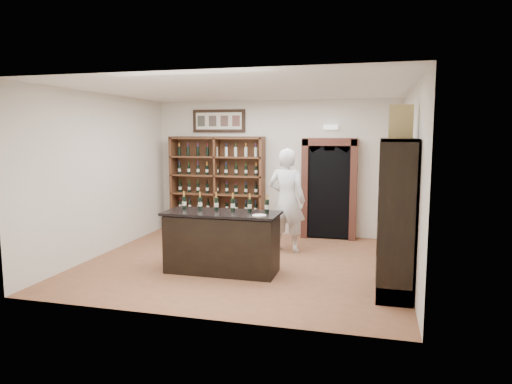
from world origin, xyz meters
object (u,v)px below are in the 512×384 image
Objects in this scene: counter_bottle_0 at (184,202)px; wine_crate at (401,122)px; wine_shelf at (218,185)px; shopkeeper at (287,200)px; tasting_counter at (222,242)px; side_cabinet at (397,241)px.

counter_bottle_0 is 3.70m from wine_crate.
wine_crate is (3.82, -3.15, 1.33)m from wine_shelf.
wine_shelf is 2.31m from shopkeeper.
wine_crate is at bearing -6.14° from counter_bottle_0.
shopkeeper is (0.77, 1.58, 0.50)m from tasting_counter.
side_cabinet is at bearing -7.42° from counter_bottle_0.
counter_bottle_0 is at bearing 168.34° from tasting_counter.
wine_shelf is 1.17× the size of tasting_counter.
counter_bottle_0 is at bearing 172.58° from side_cabinet.
shopkeeper is at bearing 140.83° from wine_crate.
shopkeeper is 4.31× the size of wine_crate.
wine_shelf reaches higher than tasting_counter.
side_cabinet is at bearing -6.28° from tasting_counter.
wine_crate is (3.44, -0.37, 1.32)m from counter_bottle_0.
shopkeeper is at bearing 63.88° from tasting_counter.
tasting_counter is 0.94× the size of shopkeeper.
tasting_counter is 0.96m from counter_bottle_0.
side_cabinet is 2.72m from shopkeeper.
wine_shelf is at bearing -28.22° from shopkeeper.
wine_shelf is 3.19m from tasting_counter.
side_cabinet is (3.44, -0.45, -0.35)m from counter_bottle_0.
wine_shelf is at bearing 139.79° from side_cabinet.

